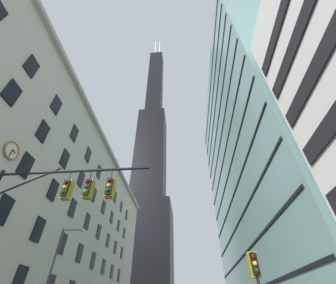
# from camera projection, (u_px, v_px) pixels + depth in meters

# --- Properties ---
(station_building) EXTENTS (13.14, 59.70, 27.54)m
(station_building) POSITION_uv_depth(u_px,v_px,m) (52.00, 216.00, 33.02)
(station_building) COLOR beige
(station_building) RESTS_ON ground
(dark_skyscraper) EXTENTS (22.85, 22.85, 208.15)m
(dark_skyscraper) POSITION_uv_depth(u_px,v_px,m) (150.00, 174.00, 112.30)
(dark_skyscraper) COLOR black
(dark_skyscraper) RESTS_ON ground
(glass_office_midrise) EXTENTS (18.41, 41.78, 47.94)m
(glass_office_midrise) POSITION_uv_depth(u_px,v_px,m) (275.00, 158.00, 38.61)
(glass_office_midrise) COLOR gray
(glass_office_midrise) RESTS_ON ground
(traffic_signal_mast) EXTENTS (8.65, 0.63, 7.97)m
(traffic_signal_mast) POSITION_uv_depth(u_px,v_px,m) (52.00, 203.00, 10.71)
(traffic_signal_mast) COLOR black
(traffic_signal_mast) RESTS_ON sidewalk_left
(traffic_light_near_right) EXTENTS (0.40, 0.63, 3.86)m
(traffic_light_near_right) POSITION_uv_depth(u_px,v_px,m) (255.00, 270.00, 9.66)
(traffic_light_near_right) COLOR black
(traffic_light_near_right) RESTS_ON sidewalk_right
(street_lamppost) EXTENTS (2.47, 0.32, 8.42)m
(street_lamppost) POSITION_uv_depth(u_px,v_px,m) (56.00, 267.00, 19.50)
(street_lamppost) COLOR #47474C
(street_lamppost) RESTS_ON sidewalk_left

